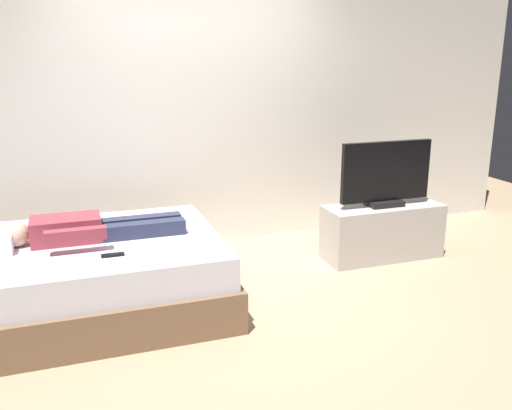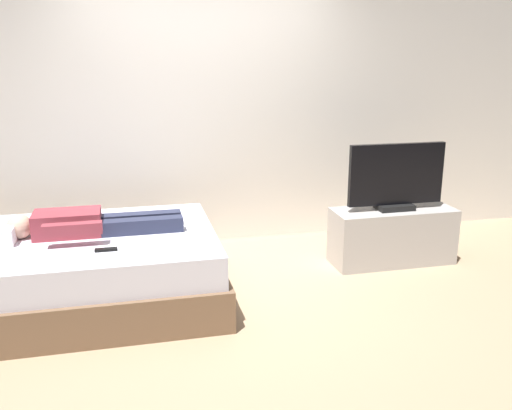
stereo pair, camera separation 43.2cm
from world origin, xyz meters
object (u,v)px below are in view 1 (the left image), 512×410
object	(u,v)px
person	(85,229)
tv	(386,175)
bed	(85,277)
remote	(113,255)
tv_stand	(382,232)

from	to	relation	value
person	tv	size ratio (longest dim) A/B	1.43
person	tv	distance (m)	2.63
bed	tv	xyz separation A→B (m)	(2.65, 0.24, 0.52)
bed	tv	world-z (taller)	tv
remote	person	bearing A→B (deg)	110.47
person	remote	bearing A→B (deg)	-69.53
tv_stand	tv	bearing A→B (deg)	-14.04
remote	tv_stand	world-z (taller)	remote
bed	tv_stand	xyz separation A→B (m)	(2.65, 0.24, -0.01)
person	tv_stand	distance (m)	2.65
person	tv	world-z (taller)	tv
tv	tv_stand	bearing A→B (deg)	165.96
tv_stand	bed	bearing A→B (deg)	-174.71
tv	remote	bearing A→B (deg)	-165.76
bed	person	xyz separation A→B (m)	(0.03, 0.02, 0.36)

